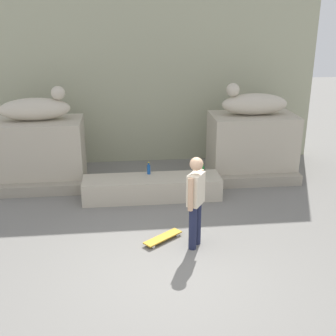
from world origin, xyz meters
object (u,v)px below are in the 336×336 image
skater (196,199)px  skateboard (163,238)px  statue_reclining_right (253,103)px  bottle_blue (149,169)px  bottle_green (203,170)px  statue_reclining_left (36,108)px

skater → skateboard: (-0.54, 0.24, -0.86)m
statue_reclining_right → bottle_blue: bearing=21.0°
bottle_green → statue_reclining_right: bearing=38.7°
skater → statue_reclining_right: bearing=2.1°
bottle_blue → bottle_green: bearing=-8.9°
statue_reclining_left → skater: size_ratio=0.98×
statue_reclining_left → skateboard: size_ratio=2.16×
bottle_green → bottle_blue: bearing=171.1°
skater → skateboard: 1.04m
skateboard → bottle_green: bottle_green is taller
skater → bottle_green: size_ratio=6.18×
bottle_green → bottle_blue: (-1.20, 0.19, 0.01)m
statue_reclining_right → bottle_blue: 3.04m
statue_reclining_left → skater: bearing=-50.2°
skater → bottle_blue: skater is taller
statue_reclining_left → bottle_green: 4.06m
statue_reclining_left → bottle_blue: (2.50, -0.94, -1.25)m
skateboard → bottle_green: bearing=23.3°
statue_reclining_left → statue_reclining_right: same height
skateboard → bottle_green: size_ratio=2.79×
statue_reclining_left → bottle_blue: size_ratio=5.80×
statue_reclining_right → bottle_green: bearing=39.8°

